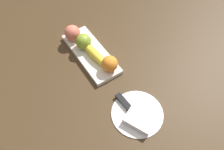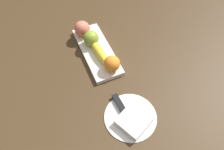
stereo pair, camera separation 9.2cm
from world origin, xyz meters
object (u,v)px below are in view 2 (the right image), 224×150
(orange_near_apple, at_px, (112,63))
(folded_napkin, at_px, (134,121))
(fruit_tray, at_px, (97,51))
(peach, at_px, (82,29))
(banana, at_px, (100,53))
(apple, at_px, (91,38))
(dinner_plate, at_px, (130,117))
(knife, at_px, (121,107))

(orange_near_apple, height_order, folded_napkin, orange_near_apple)
(fruit_tray, bearing_deg, peach, -168.47)
(banana, distance_m, orange_near_apple, 0.09)
(apple, height_order, dinner_plate, apple)
(apple, relative_size, banana, 0.39)
(apple, height_order, banana, apple)
(fruit_tray, distance_m, orange_near_apple, 0.14)
(apple, xyz_separation_m, knife, (0.36, -0.01, -0.05))
(dinner_plate, height_order, knife, knife)
(apple, distance_m, folded_napkin, 0.44)
(peach, height_order, knife, peach)
(orange_near_apple, bearing_deg, apple, -170.15)
(apple, relative_size, knife, 0.41)
(folded_napkin, relative_size, knife, 0.62)
(peach, xyz_separation_m, knife, (0.44, 0.01, -0.05))
(orange_near_apple, bearing_deg, folded_napkin, -4.91)
(dinner_plate, relative_size, knife, 1.15)
(dinner_plate, xyz_separation_m, knife, (-0.05, -0.02, 0.01))
(fruit_tray, bearing_deg, folded_napkin, 0.00)
(peach, height_order, folded_napkin, peach)
(orange_near_apple, distance_m, peach, 0.26)
(peach, bearing_deg, orange_near_apple, 10.63)
(peach, distance_m, knife, 0.44)
(apple, relative_size, dinner_plate, 0.35)
(dinner_plate, bearing_deg, orange_near_apple, 174.55)
(peach, relative_size, folded_napkin, 0.67)
(knife, bearing_deg, apple, 175.40)
(dinner_plate, distance_m, knife, 0.05)
(fruit_tray, xyz_separation_m, apple, (-0.05, -0.01, 0.05))
(folded_napkin, bearing_deg, orange_near_apple, 175.09)
(peach, relative_size, dinner_plate, 0.36)
(knife, bearing_deg, fruit_tray, 173.66)
(apple, xyz_separation_m, peach, (-0.08, -0.02, 0.00))
(peach, xyz_separation_m, folded_napkin, (0.52, 0.03, -0.04))
(apple, xyz_separation_m, banana, (0.09, 0.01, -0.02))
(apple, relative_size, peach, 0.97)
(apple, bearing_deg, dinner_plate, 1.15)
(orange_near_apple, xyz_separation_m, peach, (-0.26, -0.05, 0.00))
(dinner_plate, relative_size, folded_napkin, 1.86)
(fruit_tray, xyz_separation_m, folded_napkin, (0.39, 0.00, 0.01))
(banana, relative_size, knife, 1.03)
(peach, xyz_separation_m, dinner_plate, (0.49, 0.03, -0.06))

